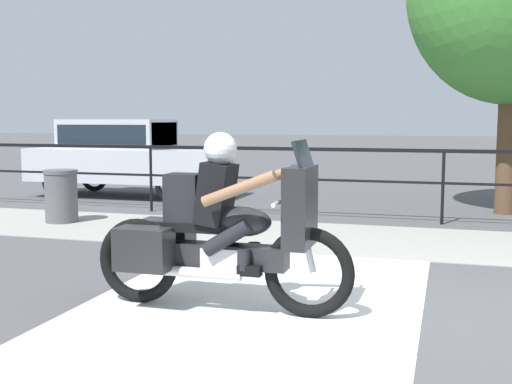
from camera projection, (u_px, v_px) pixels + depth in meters
The scene contains 7 objects.
ground_plane at pixel (434, 318), 5.42m from camera, with size 120.00×120.00×0.00m, color #4C4C4F.
sidewalk_band at pixel (440, 243), 8.65m from camera, with size 44.00×2.40×0.01m, color #99968E.
crosswalk_band at pixel (248, 309), 5.68m from camera, with size 2.98×6.00×0.01m, color silver.
fence_railing at pixel (444, 165), 10.14m from camera, with size 36.00×0.05×1.20m.
motorcycle at pixel (219, 231), 5.60m from camera, with size 2.37×0.76×1.57m.
parked_car at pixel (125, 153), 13.80m from camera, with size 4.24×1.62×1.67m.
trash_bin at pixel (61, 196), 10.39m from camera, with size 0.54×0.54×0.86m.
Camera 1 is at (0.07, -5.47, 1.68)m, focal length 45.00 mm.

